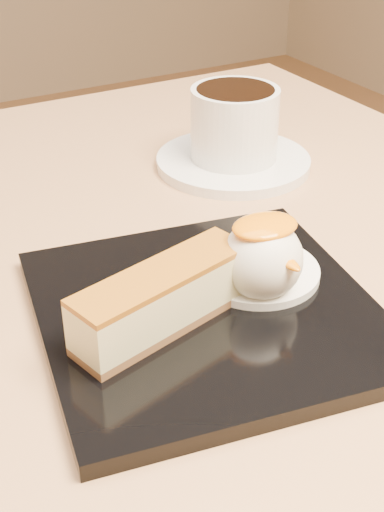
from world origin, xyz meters
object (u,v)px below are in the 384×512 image
cheesecake (163,298)px  saucer (233,162)px  table (140,426)px  ice_cream_scoop (262,259)px  dessert_plate (206,312)px  coffee_cup (236,122)px

cheesecake → saucer: bearing=34.2°
table → saucer: 0.27m
table → ice_cream_scoop: ice_cream_scoop is taller
dessert_plate → cheesecake: bearing=-171.9°
table → dessert_plate: (0.02, -0.08, 0.16)m
coffee_cup → cheesecake: bearing=-152.4°
dessert_plate → saucer: size_ratio=1.47×
dessert_plate → coffee_cup: 0.26m
saucer → table: bearing=-142.9°
ice_cream_scoop → dessert_plate: bearing=172.9°
cheesecake → ice_cream_scoop: ice_cream_scoop is taller
coffee_cup → saucer: bearing=-180.0°
table → ice_cream_scoop: bearing=-53.1°
ice_cream_scoop → coffee_cup: size_ratio=0.51×
table → saucer: (0.17, 0.13, 0.16)m
dessert_plate → saucer: (0.15, 0.20, -0.00)m
saucer → coffee_cup: (0.00, 0.00, 0.04)m
ice_cream_scoop → cheesecake: bearing=-180.0°
table → dessert_plate: size_ratio=3.64×
saucer → dessert_plate: bearing=-126.2°
table → coffee_cup: (0.17, 0.13, 0.20)m
ice_cream_scoop → coffee_cup: (0.11, 0.21, 0.01)m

